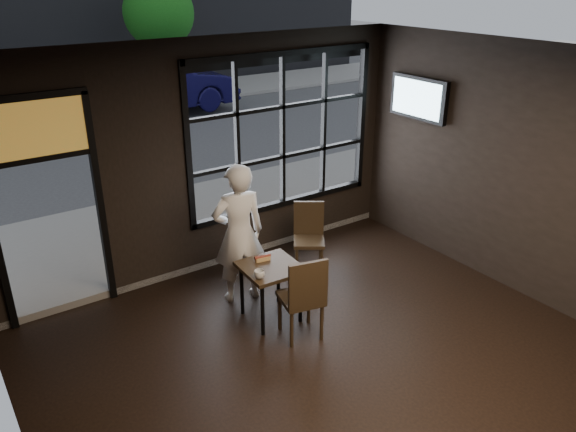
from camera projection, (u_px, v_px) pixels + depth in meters
floor at (381, 407)px, 5.53m from camera, size 6.00×7.00×0.02m
ceiling at (410, 75)px, 4.23m from camera, size 6.00×7.00×0.02m
wall_left at (27, 401)px, 3.32m from camera, size 0.04×7.00×3.20m
window_frame at (282, 132)px, 8.06m from camera, size 3.06×0.12×2.28m
stained_transom at (32, 128)px, 6.13m from camera, size 1.20×0.06×0.70m
cafe_table at (271, 292)px, 6.79m from camera, size 0.70×0.70×0.73m
chair_near at (301, 295)px, 6.41m from camera, size 0.55×0.55×1.06m
chair_window at (309, 239)px, 7.84m from camera, size 0.59×0.59×0.98m
man at (239, 234)px, 7.00m from camera, size 0.74×0.56×1.84m
hotdog at (263, 258)px, 6.76m from camera, size 0.21×0.12×0.06m
cup at (259, 274)px, 6.37m from camera, size 0.14×0.14×0.10m
tv at (419, 98)px, 8.07m from camera, size 0.12×1.04×0.61m
navy_car at (153, 86)px, 16.06m from camera, size 4.82×1.72×1.58m
tree_right at (159, 13)px, 17.74m from camera, size 2.23×2.23×3.81m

